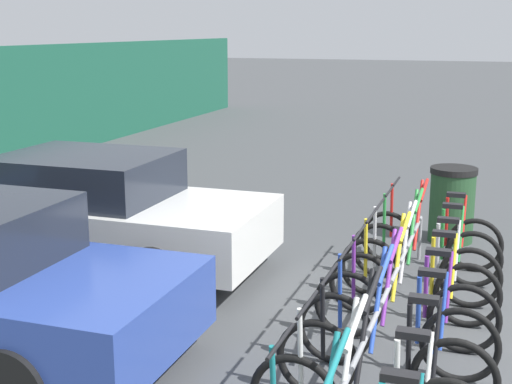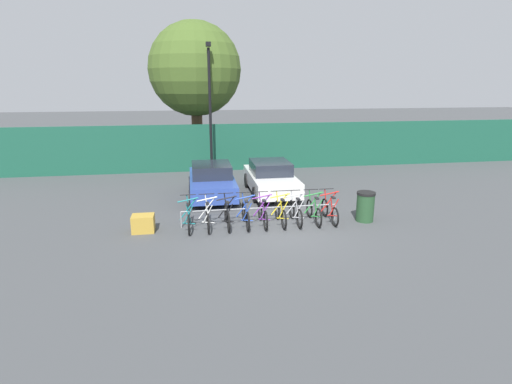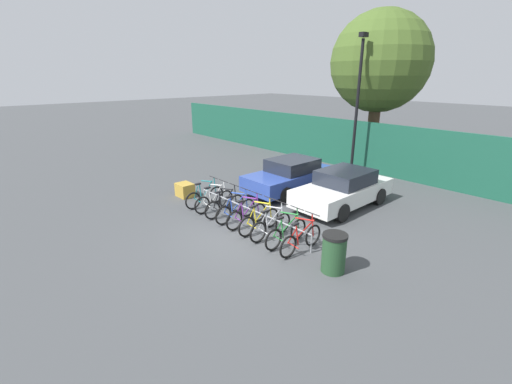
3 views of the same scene
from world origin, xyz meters
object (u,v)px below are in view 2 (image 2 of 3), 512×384
object	(u,v)px
bike_rack	(260,209)
bicycle_black	(227,216)
bicycle_green	(314,212)
bicycle_purple	(263,214)
tree_behind_hoarding	(195,70)
car_white	(271,178)
trash_bin	(365,206)
bicycle_blue	(246,215)
cargo_crate	(143,223)
bicycle_teal	(189,218)
bicycle_yellow	(280,213)
bicycle_white	(208,217)
car_blue	(212,181)
lamp_post	(210,104)
bicycle_red	(330,211)
bicycle_silver	(296,212)

from	to	relation	value
bike_rack	bicycle_black	bearing A→B (deg)	-172.60
bike_rack	bicycle_green	bearing A→B (deg)	-4.64
bicycle_purple	tree_behind_hoarding	world-z (taller)	tree_behind_hoarding
car_white	trash_bin	world-z (taller)	car_white
bicycle_black	bicycle_purple	bearing A→B (deg)	-1.72
bicycle_blue	car_white	world-z (taller)	car_white
bicycle_blue	cargo_crate	bearing A→B (deg)	178.84
bicycle_teal	bicycle_yellow	size ratio (longest dim) A/B	1.00
bicycle_white	bicycle_purple	bearing A→B (deg)	0.38
car_blue	tree_behind_hoarding	bearing A→B (deg)	93.30
trash_bin	bicycle_black	bearing A→B (deg)	178.05
car_blue	tree_behind_hoarding	distance (m)	8.45
lamp_post	cargo_crate	bearing A→B (deg)	-108.26
tree_behind_hoarding	bicycle_white	bearing A→B (deg)	-89.70
lamp_post	trash_bin	size ratio (longest dim) A/B	6.33
bike_rack	lamp_post	size ratio (longest dim) A/B	0.82
bike_rack	car_white	distance (m)	3.89
bicycle_blue	bicycle_red	distance (m)	2.93
bicycle_black	bicycle_yellow	bearing A→B (deg)	-1.72
cargo_crate	bicycle_red	bearing A→B (deg)	0.09
bicycle_teal	lamp_post	world-z (taller)	lamp_post
bicycle_black	bicycle_silver	distance (m)	2.33
bicycle_black	bicycle_yellow	distance (m)	1.81
bicycle_silver	tree_behind_hoarding	distance (m)	12.24
bicycle_yellow	trash_bin	world-z (taller)	bicycle_yellow
lamp_post	tree_behind_hoarding	world-z (taller)	tree_behind_hoarding
bicycle_silver	bicycle_blue	bearing A→B (deg)	179.75
car_blue	trash_bin	size ratio (longest dim) A/B	4.04
bicycle_white	tree_behind_hoarding	xyz separation A→B (m)	(-0.06, 10.77, 4.95)
bicycle_yellow	bicycle_red	distance (m)	1.74
car_white	car_blue	bearing A→B (deg)	-176.52
car_blue	tree_behind_hoarding	size ratio (longest dim) A/B	0.53
lamp_post	bicycle_green	bearing A→B (deg)	-69.14
bicycle_black	car_white	xyz separation A→B (m)	(2.24, 3.88, 0.31)
bicycle_silver	car_white	xyz separation A→B (m)	(-0.10, 3.88, 0.31)
bicycle_teal	bicycle_white	distance (m)	0.61
bicycle_yellow	cargo_crate	xyz separation A→B (m)	(-4.50, -0.01, -0.10)
bicycle_yellow	bicycle_silver	distance (m)	0.53
bicycle_yellow	bicycle_white	bearing A→B (deg)	-178.74
bicycle_red	car_white	bearing A→B (deg)	107.16
bicycle_purple	bicycle_silver	xyz separation A→B (m)	(1.14, 0.00, 0.00)
bicycle_white	bicycle_black	size ratio (longest dim) A/B	1.00
bicycle_white	bicycle_green	world-z (taller)	same
bicycle_red	car_blue	distance (m)	5.36
bicycle_teal	trash_bin	world-z (taller)	bicycle_teal
bicycle_white	trash_bin	bearing A→B (deg)	-1.33
bicycle_silver	bicycle_red	size ratio (longest dim) A/B	1.00
bicycle_silver	car_blue	distance (m)	4.57
bicycle_blue	bicycle_white	bearing A→B (deg)	178.67
bicycle_silver	tree_behind_hoarding	world-z (taller)	tree_behind_hoarding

